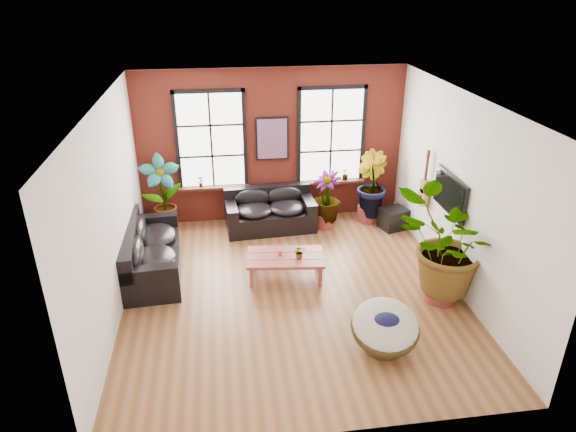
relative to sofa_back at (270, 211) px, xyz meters
name	(u,v)px	position (x,y,z in m)	size (l,w,h in m)	color
room	(292,201)	(0.13, -2.54, 1.33)	(6.04, 6.54, 3.54)	brown
sofa_back	(270,211)	(0.00, 0.00, 0.00)	(2.04, 1.09, 0.91)	black
sofa_left	(149,252)	(-2.51, -1.62, 0.02)	(1.16, 2.46, 0.95)	black
coffee_table	(285,258)	(0.07, -2.18, 0.00)	(1.52, 0.98, 0.56)	brown
papasan_chair	(385,327)	(1.30, -4.45, -0.01)	(1.20, 1.22, 0.79)	#3A2D14
poster	(272,139)	(0.13, 0.50, 1.54)	(0.74, 0.06, 0.98)	black
tv_wall_unit	(442,193)	(3.07, -2.09, 1.13)	(0.13, 1.86, 1.20)	black
media_box	(393,218)	(2.79, -0.42, -0.17)	(0.69, 0.63, 0.47)	black
pot_back_left	(166,226)	(-2.33, -0.01, -0.22)	(0.56, 0.56, 0.39)	maroon
pot_back_right	(368,213)	(2.33, 0.04, -0.23)	(0.58, 0.58, 0.37)	maroon
pot_right_wall	(441,290)	(2.71, -3.31, -0.21)	(0.68, 0.68, 0.40)	maroon
pot_mid	(324,218)	(1.24, -0.09, -0.23)	(0.62, 0.62, 0.37)	maroon
floor_plant_back_left	(162,193)	(-2.34, 0.02, 0.57)	(0.88, 0.59, 1.67)	#1C4E14
floor_plant_back_right	(370,184)	(2.34, 0.08, 0.49)	(0.83, 0.67, 1.51)	#1C4E14
floor_plant_right_wall	(447,246)	(2.69, -3.32, 0.68)	(1.68, 1.46, 1.87)	#1C4E14
floor_plant_mid	(326,197)	(1.28, -0.11, 0.32)	(0.66, 0.66, 1.18)	#1C4E14
table_plant	(300,252)	(0.33, -2.28, 0.17)	(0.22, 0.19, 0.25)	#1C4E14
sill_plant_left	(200,181)	(-1.52, 0.45, 0.62)	(0.14, 0.10, 0.27)	#1C4E14
sill_plant_right	(345,174)	(1.83, 0.45, 0.62)	(0.15, 0.15, 0.27)	#1C4E14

